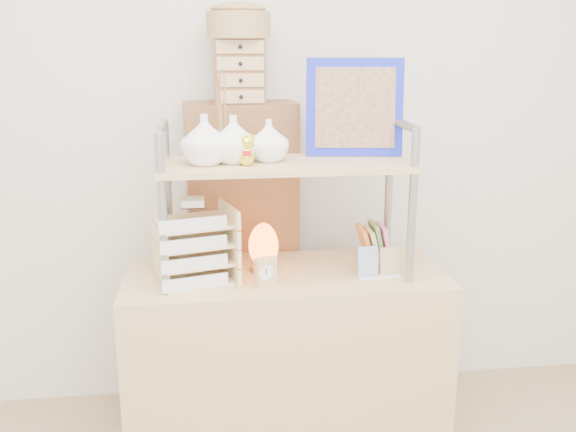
% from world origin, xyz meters
% --- Properties ---
extents(desk, '(1.20, 0.50, 0.75)m').
position_xyz_m(desk, '(0.00, 1.20, 0.38)').
color(desk, tan).
rests_on(desk, ground).
extents(cabinet, '(0.46, 0.27, 1.35)m').
position_xyz_m(cabinet, '(-0.14, 1.57, 0.68)').
color(cabinet, brown).
rests_on(cabinet, ground).
extents(hutch, '(0.90, 0.34, 0.78)m').
position_xyz_m(hutch, '(-0.05, 1.21, 1.20)').
color(hutch, gray).
rests_on(hutch, desk).
extents(letter_tray, '(0.30, 0.29, 0.31)m').
position_xyz_m(letter_tray, '(-0.33, 1.16, 0.87)').
color(letter_tray, '#DCC184').
rests_on(letter_tray, desk).
extents(salt_lamp, '(0.12, 0.12, 0.19)m').
position_xyz_m(salt_lamp, '(-0.08, 1.23, 0.85)').
color(salt_lamp, brown).
rests_on(salt_lamp, desk).
extents(desk_clock, '(0.08, 0.06, 0.11)m').
position_xyz_m(desk_clock, '(-0.09, 1.07, 0.80)').
color(desk_clock, tan).
rests_on(desk_clock, desk).
extents(postcard_stand, '(0.17, 0.06, 0.12)m').
position_xyz_m(postcard_stand, '(0.33, 1.11, 0.78)').
color(postcard_stand, white).
rests_on(postcard_stand, desk).
extents(drawer_chest, '(0.20, 0.16, 0.25)m').
position_xyz_m(drawer_chest, '(-0.14, 1.55, 1.48)').
color(drawer_chest, brown).
rests_on(drawer_chest, cabinet).
extents(woven_basket, '(0.25, 0.25, 0.10)m').
position_xyz_m(woven_basket, '(-0.14, 1.55, 1.65)').
color(woven_basket, olive).
rests_on(woven_basket, drawer_chest).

